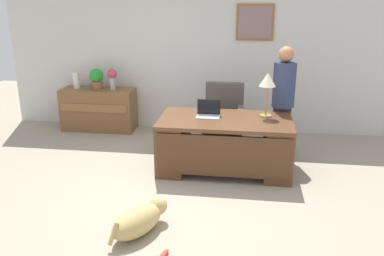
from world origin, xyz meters
TOP-DOWN VIEW (x-y plane):
  - ground_plane at (0.00, 0.00)m, footprint 12.00×12.00m
  - back_wall at (0.01, 2.60)m, footprint 7.00×0.16m
  - desk at (0.52, 0.76)m, footprint 1.79×0.98m
  - credenza at (-1.82, 2.25)m, footprint 1.29×0.50m
  - armchair at (0.44, 1.67)m, footprint 0.60×0.59m
  - person_standing at (1.31, 1.34)m, footprint 0.32×0.32m
  - dog_lying at (-0.24, -0.94)m, footprint 0.58×0.73m
  - laptop at (0.28, 0.86)m, footprint 0.32×0.22m
  - desk_lamp at (1.06, 0.96)m, footprint 0.22×0.22m
  - vase_with_flowers at (-1.54, 2.25)m, footprint 0.17×0.17m
  - vase_empty at (-2.20, 2.25)m, footprint 0.11×0.11m
  - potted_plant at (-1.82, 2.25)m, footprint 0.24×0.24m
  - dog_toy_bone at (0.09, -1.31)m, footprint 0.10×0.19m

SIDE VIEW (x-z plane):
  - ground_plane at x=0.00m, z-range 0.00..0.00m
  - dog_toy_bone at x=0.09m, z-range 0.00..0.05m
  - dog_lying at x=-0.24m, z-range 0.00..0.30m
  - credenza at x=-1.82m, z-range 0.00..0.74m
  - desk at x=0.52m, z-range 0.03..0.77m
  - armchair at x=0.44m, z-range -0.04..0.97m
  - laptop at x=0.28m, z-range 0.68..0.91m
  - person_standing at x=1.31m, z-range 0.03..1.68m
  - vase_empty at x=-2.20m, z-range 0.74..1.03m
  - potted_plant at x=-1.82m, z-range 0.76..1.12m
  - vase_with_flowers at x=-1.54m, z-range 0.79..1.15m
  - desk_lamp at x=1.06m, z-range 0.91..1.52m
  - back_wall at x=0.01m, z-range 0.00..2.70m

